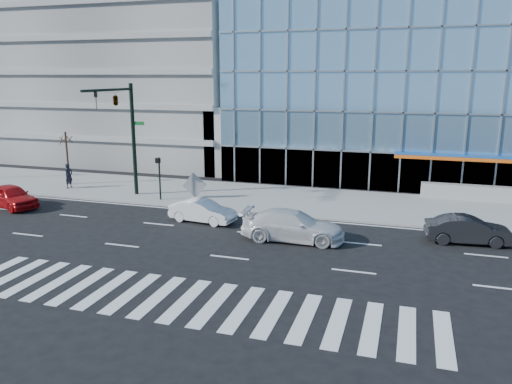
% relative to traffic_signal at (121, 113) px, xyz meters
% --- Properties ---
extents(ground, '(160.00, 160.00, 0.00)m').
position_rel_traffic_signal_xyz_m(ground, '(11.00, -4.57, -6.16)').
color(ground, black).
rests_on(ground, ground).
extents(sidewalk, '(120.00, 8.00, 0.15)m').
position_rel_traffic_signal_xyz_m(sidewalk, '(11.00, 3.43, -6.09)').
color(sidewalk, gray).
rests_on(sidewalk, ground).
extents(theatre_building, '(42.00, 26.00, 15.00)m').
position_rel_traffic_signal_xyz_m(theatre_building, '(25.00, 21.43, 1.34)').
color(theatre_building, '#7FB0D5').
rests_on(theatre_building, ground).
extents(parking_garage, '(24.00, 24.00, 20.00)m').
position_rel_traffic_signal_xyz_m(parking_garage, '(-9.00, 21.43, 3.84)').
color(parking_garage, gray).
rests_on(parking_garage, ground).
extents(ramp_block, '(6.00, 8.00, 6.00)m').
position_rel_traffic_signal_xyz_m(ramp_block, '(5.00, 13.43, -3.16)').
color(ramp_block, gray).
rests_on(ramp_block, ground).
extents(traffic_signal, '(1.14, 5.74, 8.00)m').
position_rel_traffic_signal_xyz_m(traffic_signal, '(0.00, 0.00, 0.00)').
color(traffic_signal, black).
rests_on(traffic_signal, sidewalk).
extents(ped_signal_post, '(0.30, 0.33, 3.00)m').
position_rel_traffic_signal_xyz_m(ped_signal_post, '(2.50, 0.37, -4.02)').
color(ped_signal_post, black).
rests_on(ped_signal_post, sidewalk).
extents(street_tree_near, '(1.10, 1.10, 4.23)m').
position_rel_traffic_signal_xyz_m(street_tree_near, '(-7.00, 2.93, -2.39)').
color(street_tree_near, '#332319').
rests_on(street_tree_near, sidewalk).
extents(white_suv, '(5.63, 2.47, 1.61)m').
position_rel_traffic_signal_xyz_m(white_suv, '(13.32, -5.02, -5.36)').
color(white_suv, silver).
rests_on(white_suv, ground).
extents(white_sedan, '(4.23, 1.94, 1.35)m').
position_rel_traffic_signal_xyz_m(white_sedan, '(7.32, -3.31, -5.49)').
color(white_sedan, silver).
rests_on(white_sedan, ground).
extents(dark_sedan, '(4.50, 1.93, 1.44)m').
position_rel_traffic_signal_xyz_m(dark_sedan, '(22.29, -2.77, -5.44)').
color(dark_sedan, black).
rests_on(dark_sedan, ground).
extents(red_sedan, '(4.87, 3.25, 1.54)m').
position_rel_traffic_signal_xyz_m(red_sedan, '(-6.29, -3.98, -5.39)').
color(red_sedan, '#B50D11').
rests_on(red_sedan, ground).
extents(pedestrian, '(0.56, 0.76, 1.91)m').
position_rel_traffic_signal_xyz_m(pedestrian, '(-6.02, 1.67, -5.06)').
color(pedestrian, black).
rests_on(pedestrian, sidewalk).
extents(tilted_panel, '(1.83, 0.17, 1.83)m').
position_rel_traffic_signal_xyz_m(tilted_panel, '(4.60, 1.60, -5.10)').
color(tilted_panel, gray).
rests_on(tilted_panel, sidewalk).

